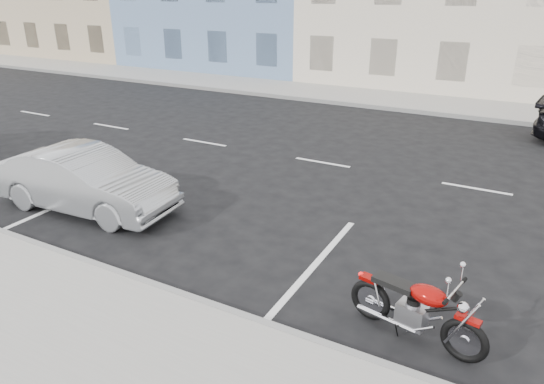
{
  "coord_description": "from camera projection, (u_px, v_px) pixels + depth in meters",
  "views": [
    {
      "loc": [
        2.81,
        -11.79,
        4.42
      ],
      "look_at": [
        -1.31,
        -4.2,
        0.8
      ],
      "focal_mm": 32.0,
      "sensor_mm": 36.0,
      "label": 1
    }
  ],
  "objects": [
    {
      "name": "curb_far",
      "position": [
        322.0,
        101.0,
        20.34
      ],
      "size": [
        80.0,
        0.12,
        0.16
      ],
      "primitive_type": "cube",
      "color": "gray",
      "rests_on": "ground"
    },
    {
      "name": "sidewalk_far",
      "position": [
        337.0,
        94.0,
        21.72
      ],
      "size": [
        80.0,
        3.4,
        0.15
      ],
      "primitive_type": "cube",
      "color": "gray",
      "rests_on": "ground"
    },
    {
      "name": "sedan_silver",
      "position": [
        85.0,
        180.0,
        10.3
      ],
      "size": [
        4.13,
        1.67,
        1.33
      ],
      "primitive_type": "imported",
      "rotation": [
        0.0,
        0.0,
        1.64
      ],
      "color": "#969A9D",
      "rests_on": "ground"
    },
    {
      "name": "curb_near",
      "position": [
        26.0,
        242.0,
        9.0
      ],
      "size": [
        80.0,
        0.12,
        0.16
      ],
      "primitive_type": "cube",
      "color": "gray",
      "rests_on": "ground"
    },
    {
      "name": "ground",
      "position": [
        394.0,
        175.0,
        12.5
      ],
      "size": [
        120.0,
        120.0,
        0.0
      ],
      "primitive_type": "plane",
      "color": "black",
      "rests_on": "ground"
    },
    {
      "name": "motorcycle",
      "position": [
        468.0,
        333.0,
        6.06
      ],
      "size": [
        1.95,
        0.74,
        0.99
      ],
      "rotation": [
        0.0,
        0.0,
        -0.21
      ],
      "color": "black",
      "rests_on": "ground"
    }
  ]
}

